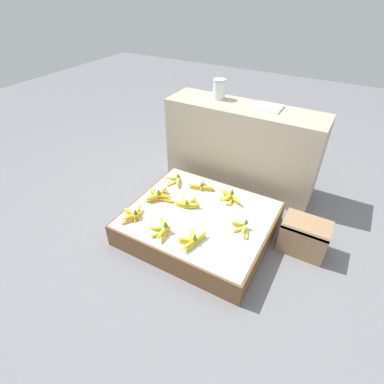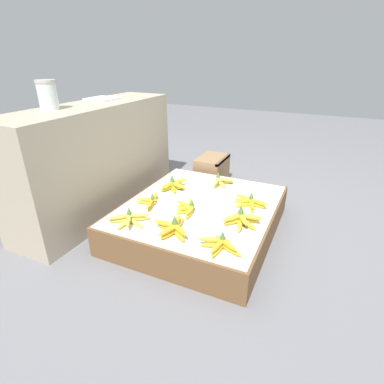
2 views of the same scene
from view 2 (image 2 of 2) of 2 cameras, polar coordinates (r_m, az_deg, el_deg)
name	(u,v)px [view 2 (image 2 of 2)]	position (r m, az deg, el deg)	size (l,w,h in m)	color
ground_plane	(200,230)	(2.12, 1.59, -7.21)	(10.00, 10.00, 0.00)	slate
display_platform	(200,217)	(2.06, 1.62, -4.83)	(1.12, 0.97, 0.20)	brown
back_vendor_table	(98,159)	(2.37, -17.50, 5.96)	(1.44, 0.40, 0.80)	tan
wooden_crate	(212,171)	(2.78, 3.83, 4.03)	(0.34, 0.23, 0.27)	#997551
banana_bunch_front_left	(220,245)	(1.57, 5.45, -9.93)	(0.17, 0.25, 0.10)	gold
banana_bunch_front_midleft	(242,219)	(1.80, 9.42, -5.18)	(0.18, 0.22, 0.11)	gold
banana_bunch_front_midright	(250,202)	(2.01, 10.90, -1.96)	(0.17, 0.24, 0.10)	yellow
banana_bunch_middle_left	(173,228)	(1.69, -3.56, -6.77)	(0.27, 0.24, 0.11)	gold
banana_bunch_middle_midleft	(188,208)	(1.91, -0.81, -3.00)	(0.22, 0.14, 0.09)	yellow
banana_bunch_middle_right	(221,182)	(2.30, 5.56, 1.98)	(0.18, 0.14, 0.10)	#DBCC4C
banana_bunch_back_left	(129,219)	(1.83, -11.87, -5.04)	(0.20, 0.24, 0.09)	#DBCC4C
banana_bunch_back_midleft	(151,201)	(2.02, -7.90, -1.72)	(0.25, 0.16, 0.08)	gold
banana_bunch_back_midright	(174,185)	(2.22, -3.47, 1.27)	(0.23, 0.17, 0.11)	yellow
glass_jar	(47,95)	(2.11, -25.82, 16.31)	(0.12, 0.12, 0.18)	silver
foam_tray_white	(103,99)	(2.45, -16.63, 16.63)	(0.21, 0.20, 0.02)	white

